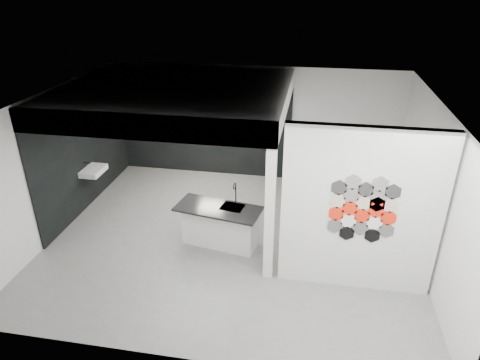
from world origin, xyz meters
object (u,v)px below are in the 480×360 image
(stockpot, at_px, (163,119))
(partition_panel, at_px, (360,212))
(glass_bowl, at_px, (260,126))
(utensil_cup, at_px, (182,122))
(kitchen_island, at_px, (220,225))
(bottle_dark, at_px, (197,122))
(kettle, at_px, (246,124))
(wall_basin, at_px, (93,171))
(glass_vase, at_px, (260,126))

(stockpot, bearing_deg, partition_panel, -40.31)
(glass_bowl, height_order, utensil_cup, glass_bowl)
(kitchen_island, relative_size, stockpot, 6.81)
(glass_bowl, bearing_deg, stockpot, 180.00)
(glass_bowl, relative_size, bottle_dark, 0.88)
(partition_panel, distance_m, utensil_cup, 5.60)
(partition_panel, xyz_separation_m, kettle, (-2.44, 3.87, 0.00))
(kettle, bearing_deg, partition_panel, -79.96)
(kettle, relative_size, glass_bowl, 1.28)
(glass_bowl, bearing_deg, kitchen_island, -96.32)
(stockpot, xyz_separation_m, utensil_cup, (0.51, 0.00, -0.05))
(partition_panel, height_order, glass_bowl, partition_panel)
(bottle_dark, bearing_deg, utensil_cup, 180.00)
(wall_basin, bearing_deg, partition_panel, -18.23)
(kitchen_island, relative_size, kettle, 8.78)
(kitchen_island, bearing_deg, wall_basin, 171.72)
(glass_bowl, relative_size, glass_vase, 1.02)
(kettle, bearing_deg, stockpot, 157.78)
(kettle, height_order, glass_bowl, kettle)
(wall_basin, xyz_separation_m, utensil_cup, (1.41, 2.07, 0.52))
(stockpot, relative_size, glass_vase, 1.68)
(stockpot, relative_size, utensil_cup, 2.39)
(kitchen_island, height_order, glass_bowl, glass_bowl)
(partition_panel, height_order, bottle_dark, partition_panel)
(utensil_cup, bearing_deg, kitchen_island, -62.10)
(partition_panel, height_order, glass_vase, partition_panel)
(wall_basin, bearing_deg, glass_bowl, 31.35)
(glass_vase, height_order, utensil_cup, glass_vase)
(stockpot, xyz_separation_m, glass_bowl, (2.48, 0.00, -0.05))
(stockpot, bearing_deg, glass_vase, 0.00)
(kettle, bearing_deg, kitchen_island, -111.79)
(partition_panel, height_order, stockpot, partition_panel)
(bottle_dark, distance_m, utensil_cup, 0.38)
(partition_panel, relative_size, utensil_cup, 27.23)
(glass_bowl, height_order, bottle_dark, bottle_dark)
(wall_basin, height_order, glass_vase, glass_vase)
(bottle_dark, bearing_deg, glass_bowl, 0.00)
(stockpot, relative_size, glass_bowl, 1.65)
(wall_basin, distance_m, kettle, 3.70)
(partition_panel, bearing_deg, glass_bowl, 118.23)
(bottle_dark, bearing_deg, kitchen_island, -67.89)
(partition_panel, distance_m, glass_vase, 4.39)
(partition_panel, bearing_deg, utensil_cup, 136.34)
(kettle, relative_size, utensil_cup, 1.86)
(partition_panel, bearing_deg, glass_vase, 118.23)
(kettle, height_order, utensil_cup, kettle)
(stockpot, height_order, bottle_dark, stockpot)
(utensil_cup, bearing_deg, glass_bowl, 0.00)
(wall_basin, distance_m, glass_bowl, 4.00)
(wall_basin, relative_size, bottle_dark, 3.55)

